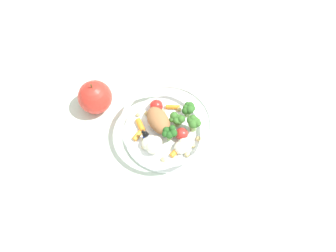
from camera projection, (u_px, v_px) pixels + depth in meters
The scene contains 3 objects.
ground_plane at pixel (167, 134), 0.81m from camera, with size 2.40×2.40×0.00m, color silver.
food_container at pixel (168, 129), 0.78m from camera, with size 0.20×0.20×0.06m.
loose_apple at pixel (95, 97), 0.81m from camera, with size 0.08×0.08×0.09m.
Camera 1 is at (-0.31, -0.20, 0.72)m, focal length 38.24 mm.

